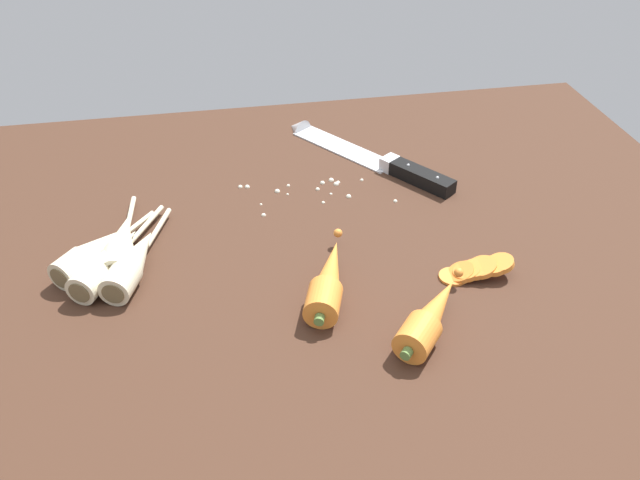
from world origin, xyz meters
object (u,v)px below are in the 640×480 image
(whole_carrot, at_px, (328,280))
(whole_carrot_second, at_px, (430,317))
(parsnip_mid_left, at_px, (92,253))
(parsnip_back, at_px, (122,244))
(chefs_knife, at_px, (362,154))
(carrot_slice_stack, at_px, (476,269))
(parsnip_front, at_px, (109,260))
(parsnip_mid_right, at_px, (133,262))

(whole_carrot, height_order, whole_carrot_second, same)
(parsnip_mid_left, bearing_deg, parsnip_back, 19.77)
(chefs_knife, relative_size, carrot_slice_stack, 3.12)
(parsnip_back, bearing_deg, carrot_slice_stack, -15.58)
(chefs_knife, xyz_separation_m, whole_carrot, (-0.12, -0.33, 0.01))
(chefs_knife, bearing_deg, carrot_slice_stack, -77.93)
(chefs_knife, xyz_separation_m, parsnip_mid_left, (-0.41, -0.22, 0.01))
(parsnip_back, bearing_deg, chefs_knife, 28.83)
(parsnip_mid_left, relative_size, carrot_slice_stack, 1.62)
(parsnip_front, relative_size, carrot_slice_stack, 2.06)
(parsnip_front, relative_size, parsnip_back, 1.03)
(parsnip_mid_right, bearing_deg, whole_carrot_second, -26.39)
(whole_carrot_second, bearing_deg, carrot_slice_stack, 43.59)
(parsnip_front, distance_m, parsnip_mid_right, 0.03)
(whole_carrot_second, distance_m, parsnip_mid_right, 0.38)
(chefs_knife, distance_m, whole_carrot_second, 0.42)
(parsnip_front, distance_m, parsnip_back, 0.03)
(chefs_knife, bearing_deg, parsnip_mid_right, -145.41)
(whole_carrot, xyz_separation_m, carrot_slice_stack, (0.19, -0.00, -0.01))
(parsnip_back, relative_size, carrot_slice_stack, 2.00)
(chefs_knife, height_order, carrot_slice_stack, carrot_slice_stack)
(chefs_knife, bearing_deg, parsnip_front, -148.55)
(parsnip_front, relative_size, parsnip_mid_right, 1.02)
(parsnip_front, bearing_deg, carrot_slice_stack, -11.44)
(parsnip_mid_right, relative_size, parsnip_back, 1.02)
(whole_carrot_second, height_order, parsnip_back, whole_carrot_second)
(whole_carrot, xyz_separation_m, parsnip_back, (-0.26, 0.12, -0.00))
(chefs_knife, xyz_separation_m, parsnip_front, (-0.39, -0.24, 0.01))
(whole_carrot, relative_size, parsnip_mid_left, 1.13)
(parsnip_front, height_order, parsnip_mid_left, same)
(parsnip_front, distance_m, parsnip_mid_left, 0.03)
(whole_carrot, distance_m, parsnip_mid_right, 0.25)
(chefs_knife, relative_size, whole_carrot_second, 2.18)
(whole_carrot_second, bearing_deg, chefs_knife, 87.44)
(parsnip_mid_left, bearing_deg, chefs_knife, 28.09)
(parsnip_mid_right, bearing_deg, parsnip_front, 162.82)
(whole_carrot_second, bearing_deg, parsnip_back, 149.58)
(chefs_knife, bearing_deg, whole_carrot, -110.25)
(parsnip_mid_left, distance_m, parsnip_mid_right, 0.06)
(parsnip_front, distance_m, carrot_slice_stack, 0.47)
(chefs_knife, relative_size, parsnip_front, 1.51)
(whole_carrot_second, bearing_deg, parsnip_front, 154.32)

